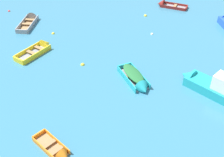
% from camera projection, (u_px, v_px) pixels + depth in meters
% --- Properties ---
extents(motor_launch_turquoise_midfield_left, '(5.43, 5.51, 2.32)m').
position_uv_depth(motor_launch_turquoise_midfield_left, '(214.00, 87.00, 23.74)').
color(motor_launch_turquoise_midfield_left, teal).
rests_on(motor_launch_turquoise_midfield_left, ground_plane).
extents(rowboat_maroon_near_camera, '(4.10, 2.82, 1.28)m').
position_uv_depth(rowboat_maroon_near_camera, '(165.00, 5.00, 38.41)').
color(rowboat_maroon_near_camera, gray).
rests_on(rowboat_maroon_near_camera, ground_plane).
extents(rowboat_grey_back_row_left, '(1.95, 4.68, 1.29)m').
position_uv_depth(rowboat_grey_back_row_left, '(31.00, 20.00, 34.68)').
color(rowboat_grey_back_row_left, '#99754C').
rests_on(rowboat_grey_back_row_left, ground_plane).
extents(rowboat_turquoise_far_back, '(2.84, 4.39, 1.31)m').
position_uv_depth(rowboat_turquoise_far_back, '(137.00, 80.00, 24.88)').
color(rowboat_turquoise_far_back, gray).
rests_on(rowboat_turquoise_far_back, ground_plane).
extents(rowboat_orange_near_right, '(2.98, 2.99, 1.00)m').
position_uv_depth(rowboat_orange_near_right, '(58.00, 152.00, 18.98)').
color(rowboat_orange_near_right, '#99754C').
rests_on(rowboat_orange_near_right, ground_plane).
extents(rowboat_yellow_back_row_right, '(3.56, 4.19, 1.33)m').
position_uv_depth(rowboat_yellow_back_row_right, '(40.00, 48.00, 29.42)').
color(rowboat_yellow_back_row_right, gray).
rests_on(rowboat_yellow_back_row_right, ground_plane).
extents(mooring_buoy_central, '(0.39, 0.39, 0.39)m').
position_uv_depth(mooring_buoy_central, '(145.00, 16.00, 36.06)').
color(mooring_buoy_central, yellow).
rests_on(mooring_buoy_central, ground_plane).
extents(mooring_buoy_trailing, '(0.29, 0.29, 0.29)m').
position_uv_depth(mooring_buoy_trailing, '(152.00, 34.00, 32.27)').
color(mooring_buoy_trailing, silver).
rests_on(mooring_buoy_trailing, ground_plane).
extents(mooring_buoy_near_foreground, '(0.35, 0.35, 0.35)m').
position_uv_depth(mooring_buoy_near_foreground, '(53.00, 34.00, 32.35)').
color(mooring_buoy_near_foreground, yellow).
rests_on(mooring_buoy_near_foreground, ground_plane).
extents(mooring_buoy_between_boats_right, '(0.39, 0.39, 0.39)m').
position_uv_depth(mooring_buoy_between_boats_right, '(83.00, 65.00, 27.42)').
color(mooring_buoy_between_boats_right, yellow).
rests_on(mooring_buoy_between_boats_right, ground_plane).
extents(mooring_buoy_far_field, '(0.30, 0.30, 0.30)m').
position_uv_depth(mooring_buoy_far_field, '(9.00, 11.00, 37.18)').
color(mooring_buoy_far_field, red).
rests_on(mooring_buoy_far_field, ground_plane).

